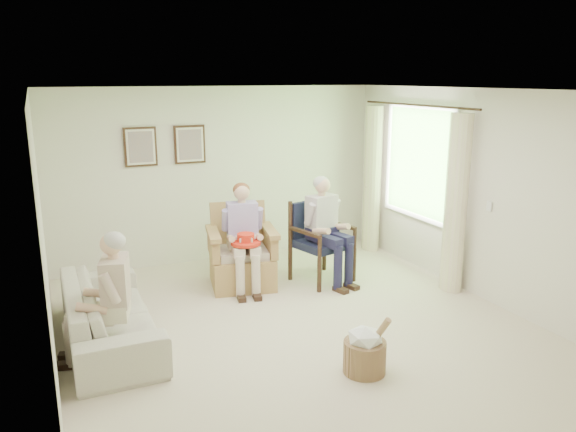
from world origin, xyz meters
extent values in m
plane|color=beige|center=(0.00, 0.00, 0.00)|extent=(5.50, 5.50, 0.00)
cube|color=silver|center=(0.00, 2.75, 1.30)|extent=(5.00, 0.04, 2.60)
cube|color=silver|center=(0.00, -2.75, 1.30)|extent=(5.00, 0.04, 2.60)
cube|color=silver|center=(-2.50, 0.00, 1.30)|extent=(0.04, 5.50, 2.60)
cube|color=silver|center=(2.50, 0.00, 1.30)|extent=(0.04, 5.50, 2.60)
cube|color=white|center=(0.00, 0.00, 2.60)|extent=(5.00, 5.50, 0.02)
cube|color=#2D6B23|center=(2.47, 1.20, 1.55)|extent=(0.02, 1.40, 1.50)
cube|color=white|center=(2.46, 1.20, 2.33)|extent=(0.04, 1.52, 0.06)
cube|color=white|center=(2.46, 1.20, 0.77)|extent=(0.04, 1.52, 0.06)
cylinder|color=#382114|center=(2.37, 1.20, 2.35)|extent=(0.03, 2.50, 0.03)
cylinder|color=beige|center=(2.33, 0.22, 1.15)|extent=(0.34, 0.34, 2.30)
cylinder|color=beige|center=(2.33, 2.18, 1.15)|extent=(0.34, 0.34, 2.30)
cube|color=#382114|center=(-1.15, 2.72, 1.78)|extent=(0.45, 0.03, 0.55)
cube|color=silver|center=(-1.15, 2.70, 1.78)|extent=(0.39, 0.01, 0.49)
cube|color=tan|center=(-1.15, 2.69, 1.78)|extent=(0.33, 0.01, 0.43)
cube|color=#382114|center=(-0.45, 2.72, 1.78)|extent=(0.45, 0.03, 0.55)
cube|color=silver|center=(-0.45, 2.70, 1.78)|extent=(0.39, 0.01, 0.49)
cube|color=tan|center=(-0.45, 2.69, 1.78)|extent=(0.33, 0.01, 0.43)
cube|color=tan|center=(-0.12, 1.48, 0.21)|extent=(0.81, 0.79, 0.42)
cube|color=beige|center=(-0.12, 1.45, 0.47)|extent=(0.63, 0.61, 0.10)
cube|color=tan|center=(-0.12, 1.82, 0.77)|extent=(0.75, 0.23, 0.63)
cube|color=tan|center=(-0.49, 1.48, 0.59)|extent=(0.10, 0.73, 0.30)
cube|color=tan|center=(0.25, 1.48, 0.59)|extent=(0.10, 0.73, 0.30)
cylinder|color=black|center=(0.62, 0.91, 0.23)|extent=(0.06, 0.06, 0.47)
cylinder|color=black|center=(1.26, 0.91, 0.23)|extent=(0.06, 0.06, 0.47)
cylinder|color=black|center=(0.62, 1.51, 0.23)|extent=(0.06, 0.06, 0.47)
cylinder|color=black|center=(1.26, 1.51, 0.23)|extent=(0.06, 0.06, 0.47)
cube|color=#171B34|center=(0.94, 1.21, 0.52)|extent=(0.62, 0.60, 0.11)
cube|color=#171B34|center=(0.94, 1.50, 0.81)|extent=(0.57, 0.07, 0.53)
imported|color=beige|center=(-1.95, 0.50, 0.32)|extent=(2.16, 0.85, 0.63)
cube|color=beige|center=(-0.12, 1.45, 0.63)|extent=(0.40, 0.26, 0.16)
cube|color=#AB99D8|center=(-0.12, 1.47, 0.91)|extent=(0.39, 0.24, 0.46)
sphere|color=#DDAD8E|center=(-0.12, 1.46, 1.28)|extent=(0.21, 0.21, 0.21)
ellipsoid|color=brown|center=(-0.12, 1.49, 1.31)|extent=(0.22, 0.22, 0.18)
cube|color=beige|center=(-0.22, 1.23, 0.58)|extent=(0.14, 0.44, 0.13)
cube|color=beige|center=(-0.02, 1.23, 0.58)|extent=(0.14, 0.44, 0.13)
cylinder|color=beige|center=(-0.22, 1.03, 0.30)|extent=(0.12, 0.12, 0.53)
cylinder|color=beige|center=(-0.02, 1.03, 0.30)|extent=(0.12, 0.12, 0.53)
cube|color=#1C1B3B|center=(0.94, 1.21, 0.68)|extent=(0.40, 0.26, 0.16)
cube|color=silver|center=(0.94, 1.23, 0.96)|extent=(0.39, 0.24, 0.46)
sphere|color=#DDAD8E|center=(0.94, 1.22, 1.33)|extent=(0.21, 0.21, 0.21)
ellipsoid|color=#B7B2AD|center=(0.94, 1.25, 1.36)|extent=(0.22, 0.22, 0.18)
cube|color=#1C1B3B|center=(0.84, 0.99, 0.63)|extent=(0.14, 0.44, 0.13)
cube|color=#1C1B3B|center=(1.04, 0.99, 0.63)|extent=(0.14, 0.44, 0.13)
cylinder|color=#1C1B3B|center=(0.84, 0.79, 0.32)|extent=(0.12, 0.12, 0.58)
cylinder|color=#1C1B3B|center=(1.04, 0.79, 0.32)|extent=(0.12, 0.12, 0.58)
cube|color=beige|center=(-1.95, 0.08, 0.55)|extent=(0.42, 0.26, 0.16)
cube|color=#BAA090|center=(-1.95, 0.10, 0.83)|extent=(0.41, 0.24, 0.46)
sphere|color=#DDAD8E|center=(-1.95, 0.09, 1.20)|extent=(0.21, 0.21, 0.21)
ellipsoid|color=#B7B2AD|center=(-1.95, 0.11, 1.22)|extent=(0.22, 0.22, 0.18)
cube|color=beige|center=(-2.05, -0.14, 0.50)|extent=(0.14, 0.44, 0.13)
cube|color=beige|center=(-1.85, -0.14, 0.50)|extent=(0.14, 0.44, 0.13)
cylinder|color=beige|center=(-2.05, -0.34, 0.25)|extent=(0.12, 0.12, 0.45)
cylinder|color=beige|center=(-1.85, -0.34, 0.25)|extent=(0.12, 0.12, 0.45)
cylinder|color=red|center=(-0.17, 1.18, 0.68)|extent=(0.38, 0.38, 0.04)
cylinder|color=red|center=(-0.17, 1.18, 0.74)|extent=(0.22, 0.22, 0.12)
cube|color=white|center=(-0.06, 1.18, 0.74)|extent=(0.04, 0.01, 0.05)
cube|color=white|center=(-0.13, 1.29, 0.74)|extent=(0.02, 0.05, 0.05)
cube|color=white|center=(-0.26, 1.24, 0.74)|extent=(0.04, 0.03, 0.05)
cube|color=white|center=(-0.26, 1.11, 0.74)|extent=(0.04, 0.03, 0.05)
cube|color=white|center=(-0.13, 1.07, 0.74)|extent=(0.02, 0.05, 0.05)
cylinder|color=#A87E5B|center=(0.16, -1.16, 0.16)|extent=(0.44, 0.44, 0.32)
ellipsoid|color=white|center=(0.16, -1.16, 0.36)|extent=(0.36, 0.36, 0.22)
cylinder|color=#A57F56|center=(0.25, -1.20, 0.36)|extent=(0.16, 0.29, 0.47)
camera|label=1|loc=(-2.47, -5.26, 2.73)|focal=35.00mm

